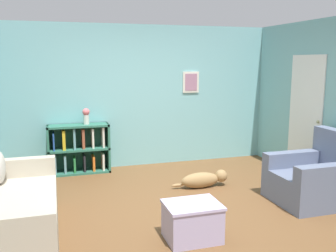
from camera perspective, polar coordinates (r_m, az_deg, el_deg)
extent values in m
plane|color=brown|center=(5.17, 1.32, -12.30)|extent=(14.00, 14.00, 0.00)
cube|color=#7AB7BC|center=(6.98, -4.44, 4.53)|extent=(5.60, 0.10, 2.60)
cube|color=silver|center=(7.19, 3.50, 6.69)|extent=(0.32, 0.02, 0.40)
cube|color=#A37089|center=(7.18, 3.54, 6.69)|extent=(0.24, 0.01, 0.32)
cube|color=white|center=(6.65, 20.17, 1.29)|extent=(0.02, 0.84, 2.05)
sphere|color=tan|center=(6.37, 21.88, 0.60)|extent=(0.05, 0.05, 0.05)
cube|color=#B7AD99|center=(4.50, -22.10, -13.40)|extent=(0.86, 2.08, 0.46)
cube|color=#B7AD99|center=(3.49, -23.87, -14.27)|extent=(0.86, 0.16, 0.24)
cube|color=#B7AD99|center=(5.29, -21.46, -5.88)|extent=(0.86, 0.16, 0.24)
cube|color=#2D6B56|center=(6.72, -17.73, -3.64)|extent=(0.04, 0.34, 0.86)
cube|color=#2D6B56|center=(6.78, -9.11, -3.18)|extent=(0.04, 0.34, 0.86)
cube|color=#2D6B56|center=(6.89, -13.49, -3.12)|extent=(1.05, 0.02, 0.86)
cube|color=#2D6B56|center=(6.84, -13.26, -6.79)|extent=(1.05, 0.34, 0.04)
cube|color=#2D6B56|center=(6.73, -13.40, -3.42)|extent=(1.05, 0.34, 0.04)
cube|color=#2D6B56|center=(6.65, -13.54, 0.04)|extent=(1.05, 0.34, 0.04)
cube|color=#60939E|center=(6.77, -16.80, -5.56)|extent=(0.04, 0.26, 0.36)
cube|color=#234C9E|center=(6.68, -17.02, -2.21)|extent=(0.03, 0.26, 0.30)
cube|color=#60939E|center=(6.77, -15.41, -5.56)|extent=(0.04, 0.26, 0.34)
cube|color=gold|center=(6.67, -15.60, -2.00)|extent=(0.05, 0.26, 0.34)
cube|color=#287A3D|center=(6.79, -14.06, -5.74)|extent=(0.03, 0.26, 0.28)
cube|color=#60939E|center=(6.68, -14.11, -1.82)|extent=(0.04, 0.26, 0.36)
cube|color=black|center=(6.79, -12.64, -5.54)|extent=(0.03, 0.26, 0.31)
cube|color=brown|center=(6.69, -12.82, -1.82)|extent=(0.04, 0.26, 0.34)
cube|color=orange|center=(6.81, -11.30, -5.57)|extent=(0.04, 0.26, 0.28)
cube|color=silver|center=(6.70, -11.44, -1.75)|extent=(0.03, 0.26, 0.34)
cube|color=silver|center=(6.82, -9.90, -5.34)|extent=(0.03, 0.26, 0.31)
cube|color=silver|center=(6.72, -9.91, -1.59)|extent=(0.03, 0.26, 0.36)
cube|color=slate|center=(5.66, 21.00, -8.71)|extent=(1.04, 0.92, 0.42)
cube|color=slate|center=(5.29, 23.68, -6.54)|extent=(1.04, 0.18, 0.22)
cube|color=slate|center=(5.85, 18.98, -4.72)|extent=(1.04, 0.18, 0.22)
cube|color=#ADA3CC|center=(4.25, 3.71, -14.32)|extent=(0.58, 0.45, 0.42)
cube|color=#BBB0DC|center=(4.18, 3.74, -11.89)|extent=(0.60, 0.48, 0.03)
ellipsoid|color=#9E7A4C|center=(5.90, 4.93, -8.23)|extent=(0.61, 0.22, 0.24)
sphere|color=#9E7A4C|center=(6.02, 8.10, -7.52)|extent=(0.19, 0.19, 0.19)
ellipsoid|color=#9E7A4C|center=(5.83, 1.49, -9.01)|extent=(0.20, 0.05, 0.05)
cylinder|color=silver|center=(6.64, -12.34, 0.96)|extent=(0.10, 0.10, 0.16)
sphere|color=#E06B70|center=(6.62, -12.39, 2.12)|extent=(0.13, 0.13, 0.13)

